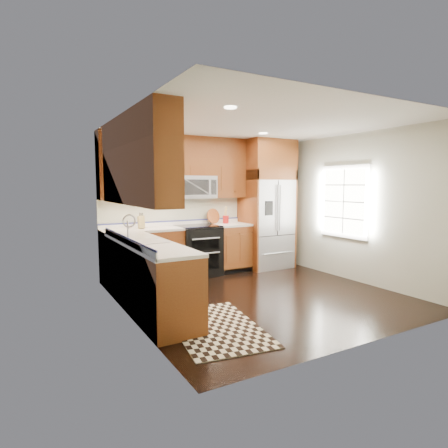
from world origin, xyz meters
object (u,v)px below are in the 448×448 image
knife_block (141,222)px  utensil_crock (226,218)px  refrigerator (267,204)px  rug (216,327)px  range (198,251)px

knife_block → utensil_crock: (1.73, 0.05, 0.00)m
refrigerator → utensil_crock: 0.93m
utensil_crock → rug: bearing=-121.9°
knife_block → refrigerator: bearing=-2.6°
rug → knife_block: knife_block is taller
rug → knife_block: bearing=101.3°
knife_block → utensil_crock: utensil_crock is taller
refrigerator → utensil_crock: size_ratio=7.84×
refrigerator → knife_block: size_ratio=9.34×
knife_block → utensil_crock: bearing=1.6°
knife_block → range: bearing=-4.3°
range → rug: bearing=-111.0°
rug → utensil_crock: 3.24m
range → knife_block: 1.21m
rug → utensil_crock: bearing=66.9°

